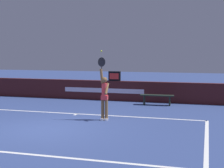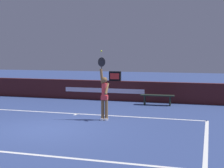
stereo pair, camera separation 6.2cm
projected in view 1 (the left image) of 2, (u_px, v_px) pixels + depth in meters
ground_plane at (46, 129)px, 11.09m from camera, size 60.00×60.00×0.00m
court_lines at (47, 128)px, 11.16m from camera, size 10.30×5.47×0.00m
back_wall at (106, 90)px, 17.49m from camera, size 15.53×0.28×1.02m
speed_display at (115, 76)px, 17.28m from camera, size 0.61×0.18×0.49m
tennis_player at (104, 95)px, 12.37m from camera, size 0.42×0.40×2.32m
tennis_ball at (101, 51)px, 12.26m from camera, size 0.06×0.06×0.06m
courtside_bench_near at (157, 97)px, 15.85m from camera, size 1.58×0.42×0.49m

